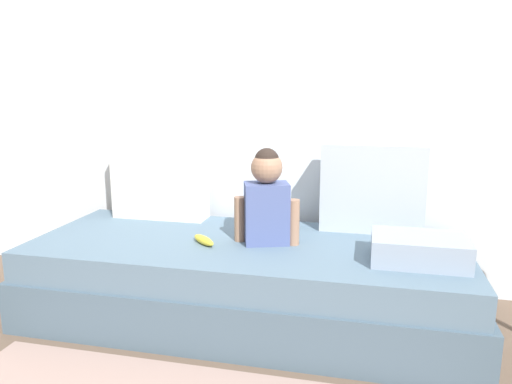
{
  "coord_description": "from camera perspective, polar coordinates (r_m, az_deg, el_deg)",
  "views": [
    {
      "loc": [
        0.56,
        -2.2,
        1.13
      ],
      "look_at": [
        0.05,
        0.0,
        0.65
      ],
      "focal_mm": 34.07,
      "sensor_mm": 36.0,
      "label": 1
    }
  ],
  "objects": [
    {
      "name": "couch",
      "position": [
        2.46,
        -1.15,
        -10.31
      ],
      "size": [
        2.15,
        0.87,
        0.4
      ],
      "color": "#495F70",
      "rests_on": "ground"
    },
    {
      "name": "banana",
      "position": [
        2.35,
        -6.15,
        -5.63
      ],
      "size": [
        0.16,
        0.15,
        0.04
      ],
      "primitive_type": "ellipsoid",
      "rotation": [
        0.0,
        0.0,
        -0.72
      ],
      "color": "yellow",
      "rests_on": "couch"
    },
    {
      "name": "back_wall",
      "position": [
        2.82,
        1.65,
        13.48
      ],
      "size": [
        5.35,
        0.1,
        2.4
      ],
      "primitive_type": "cube",
      "color": "silver",
      "rests_on": "ground"
    },
    {
      "name": "folded_blanket",
      "position": [
        2.21,
        18.59,
        -6.37
      ],
      "size": [
        0.4,
        0.28,
        0.12
      ],
      "primitive_type": "cube",
      "color": "#8E9EB2",
      "rests_on": "couch"
    },
    {
      "name": "ground_plane",
      "position": [
        2.54,
        -1.14,
        -14.42
      ],
      "size": [
        12.0,
        12.0,
        0.0
      ],
      "primitive_type": "plane",
      "color": "brown"
    },
    {
      "name": "toddler",
      "position": [
        2.31,
        1.25,
        -0.77
      ],
      "size": [
        0.32,
        0.21,
        0.46
      ],
      "color": "#4C5B93",
      "rests_on": "couch"
    },
    {
      "name": "throw_pillow_left",
      "position": [
        2.82,
        -11.22,
        2.14
      ],
      "size": [
        0.54,
        0.16,
        0.51
      ],
      "primitive_type": "cube",
      "color": "silver",
      "rests_on": "couch"
    },
    {
      "name": "throw_pillow_right",
      "position": [
        2.58,
        13.48,
        0.46
      ],
      "size": [
        0.52,
        0.16,
        0.46
      ],
      "primitive_type": "cube",
      "color": "#B2BCC6",
      "rests_on": "couch"
    }
  ]
}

